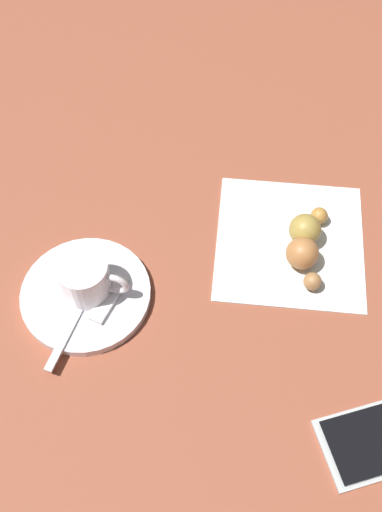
% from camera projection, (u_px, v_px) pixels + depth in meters
% --- Properties ---
extents(ground_plane, '(1.80, 1.80, 0.00)m').
position_uv_depth(ground_plane, '(202.00, 265.00, 0.72)').
color(ground_plane, brown).
extents(saucer, '(0.15, 0.15, 0.01)m').
position_uv_depth(saucer, '(86.00, 295.00, 0.70)').
color(saucer, white).
rests_on(saucer, ground).
extents(espresso_cup, '(0.08, 0.06, 0.05)m').
position_uv_depth(espresso_cup, '(86.00, 278.00, 0.67)').
color(espresso_cup, white).
rests_on(espresso_cup, saucer).
extents(teaspoon, '(0.07, 0.13, 0.01)m').
position_uv_depth(teaspoon, '(85.00, 297.00, 0.68)').
color(teaspoon, silver).
rests_on(teaspoon, saucer).
extents(sugar_packet, '(0.05, 0.06, 0.01)m').
position_uv_depth(sugar_packet, '(109.00, 299.00, 0.68)').
color(sugar_packet, white).
rests_on(sugar_packet, saucer).
extents(napkin, '(0.21, 0.21, 0.00)m').
position_uv_depth(napkin, '(290.00, 241.00, 0.74)').
color(napkin, white).
rests_on(napkin, ground).
extents(croissant, '(0.07, 0.12, 0.04)m').
position_uv_depth(croissant, '(305.00, 242.00, 0.72)').
color(croissant, '#B47E39').
rests_on(croissant, napkin).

